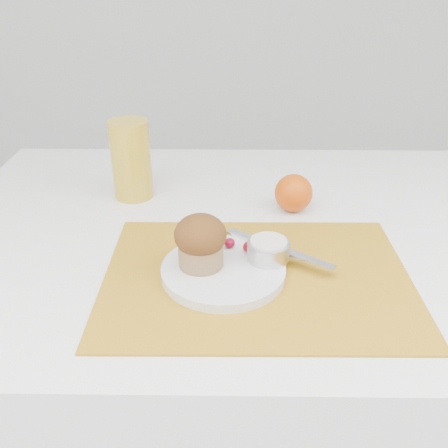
{
  "coord_description": "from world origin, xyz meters",
  "views": [
    {
      "loc": [
        -0.07,
        -0.75,
        1.19
      ],
      "look_at": [
        -0.07,
        -0.04,
        0.8
      ],
      "focal_mm": 40.0,
      "sensor_mm": 36.0,
      "label": 1
    }
  ],
  "objects_px": {
    "orange": "(294,193)",
    "juice_glass": "(131,160)",
    "plate": "(223,271)",
    "muffin": "(201,241)",
    "table": "(259,375)"
  },
  "relations": [
    {
      "from": "table",
      "to": "plate",
      "type": "bearing_deg",
      "value": -114.38
    },
    {
      "from": "orange",
      "to": "juice_glass",
      "type": "relative_size",
      "value": 0.46
    },
    {
      "from": "orange",
      "to": "juice_glass",
      "type": "bearing_deg",
      "value": 169.26
    },
    {
      "from": "table",
      "to": "muffin",
      "type": "distance_m",
      "value": 0.48
    },
    {
      "from": "juice_glass",
      "to": "muffin",
      "type": "height_order",
      "value": "juice_glass"
    },
    {
      "from": "muffin",
      "to": "plate",
      "type": "bearing_deg",
      "value": -9.87
    },
    {
      "from": "juice_glass",
      "to": "muffin",
      "type": "relative_size",
      "value": 1.89
    },
    {
      "from": "orange",
      "to": "muffin",
      "type": "bearing_deg",
      "value": -126.42
    },
    {
      "from": "muffin",
      "to": "table",
      "type": "bearing_deg",
      "value": 55.6
    },
    {
      "from": "plate",
      "to": "juice_glass",
      "type": "relative_size",
      "value": 1.21
    },
    {
      "from": "orange",
      "to": "muffin",
      "type": "height_order",
      "value": "muffin"
    },
    {
      "from": "orange",
      "to": "juice_glass",
      "type": "distance_m",
      "value": 0.33
    },
    {
      "from": "plate",
      "to": "juice_glass",
      "type": "height_order",
      "value": "juice_glass"
    },
    {
      "from": "table",
      "to": "juice_glass",
      "type": "xyz_separation_m",
      "value": [
        -0.26,
        0.13,
        0.45
      ]
    },
    {
      "from": "juice_glass",
      "to": "plate",
      "type": "bearing_deg",
      "value": -57.16
    }
  ]
}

